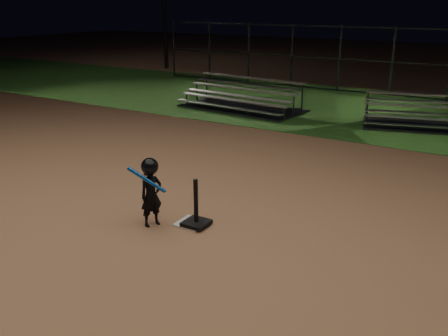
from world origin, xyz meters
The scene contains 8 objects.
ground centered at (0.00, 0.00, 0.00)m, with size 80.00×80.00×0.00m, color #A66F4B.
grass_strip centered at (0.00, 10.00, 0.01)m, with size 60.00×8.00×0.01m, color #25501A.
home_plate centered at (0.00, 0.00, 0.01)m, with size 0.45×0.45×0.02m, color beige.
batting_tee centered at (0.11, -0.03, 0.16)m, with size 0.38×0.38×0.77m.
child_batter centered at (-0.51, -0.35, 0.59)m, with size 0.52×0.54×1.12m.
bleacher_left centered at (-3.57, 8.01, 0.20)m, with size 4.15×2.32×0.98m.
bleacher_right centered at (2.11, 8.61, 0.18)m, with size 3.80×2.54×0.85m.
backstop_fence centered at (0.00, 13.00, 1.25)m, with size 20.08×0.08×2.50m.
Camera 1 is at (4.09, -5.78, 3.37)m, focal length 39.02 mm.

